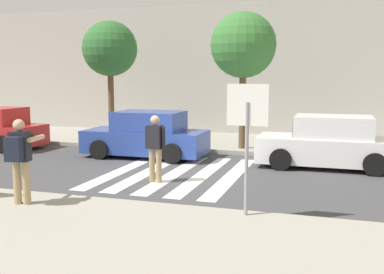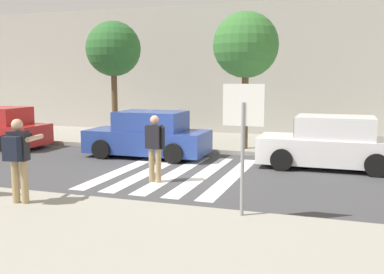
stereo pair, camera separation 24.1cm
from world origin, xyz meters
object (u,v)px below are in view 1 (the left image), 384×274
object	(u,v)px
stop_sign	(247,121)
parked_car_blue	(146,136)
photographer_with_backpack	(20,154)
pedestrian_crossing	(155,145)
street_tree_west	(110,49)
street_tree_center	(243,46)
parked_car_white	(329,143)

from	to	relation	value
stop_sign	parked_car_blue	world-z (taller)	stop_sign
photographer_with_backpack	pedestrian_crossing	distance (m)	3.53
stop_sign	street_tree_west	xyz separation A→B (m)	(-7.13, 8.36, 1.87)
photographer_with_backpack	street_tree_center	xyz separation A→B (m)	(2.85, 8.40, 2.60)
photographer_with_backpack	parked_car_white	size ratio (longest dim) A/B	0.42
photographer_with_backpack	pedestrian_crossing	xyz separation A→B (m)	(1.64, 3.12, -0.19)
photographer_with_backpack	street_tree_west	xyz separation A→B (m)	(-2.68, 9.03, 2.61)
stop_sign	pedestrian_crossing	size ratio (longest dim) A/B	1.41
pedestrian_crossing	street_tree_center	bearing A→B (deg)	77.13
parked_car_blue	parked_car_white	distance (m)	5.88
parked_car_white	street_tree_center	distance (m)	4.71
photographer_with_backpack	parked_car_white	distance (m)	8.72
stop_sign	parked_car_white	world-z (taller)	stop_sign
parked_car_blue	street_tree_center	world-z (taller)	street_tree_center
stop_sign	parked_car_white	xyz separation A→B (m)	(1.40, 5.78, -1.18)
pedestrian_crossing	street_tree_west	xyz separation A→B (m)	(-4.31, 5.90, 2.80)
pedestrian_crossing	parked_car_blue	world-z (taller)	pedestrian_crossing
parked_car_white	street_tree_west	xyz separation A→B (m)	(-8.53, 2.58, 3.05)
photographer_with_backpack	street_tree_west	size ratio (longest dim) A/B	0.36
parked_car_white	photographer_with_backpack	bearing A→B (deg)	-132.25
photographer_with_backpack	parked_car_white	bearing A→B (deg)	47.75
stop_sign	parked_car_blue	xyz separation A→B (m)	(-4.48, 5.78, -1.18)
parked_car_blue	street_tree_center	size ratio (longest dim) A/B	0.85
pedestrian_crossing	street_tree_west	world-z (taller)	street_tree_west
parked_car_white	street_tree_center	size ratio (longest dim) A/B	0.85
parked_car_white	street_tree_center	world-z (taller)	street_tree_center
stop_sign	parked_car_blue	distance (m)	7.41
parked_car_blue	pedestrian_crossing	bearing A→B (deg)	-63.33
stop_sign	street_tree_center	world-z (taller)	street_tree_center
stop_sign	parked_car_white	size ratio (longest dim) A/B	0.59
photographer_with_backpack	parked_car_white	xyz separation A→B (m)	(5.85, 6.44, -0.44)
parked_car_white	street_tree_west	distance (m)	9.42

